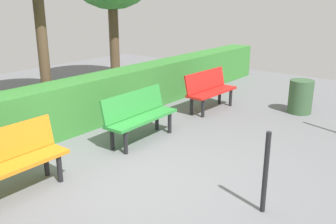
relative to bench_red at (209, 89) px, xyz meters
The scene contains 7 objects.
ground_plane 3.58m from the bench_red, 14.71° to the left, with size 16.72×16.72×0.00m, color slate.
bench_red is the anchor object (origin of this frame).
bench_green 2.34m from the bench_red, ahead, with size 1.50×0.50×0.86m.
bench_orange 4.72m from the bench_red, ahead, with size 1.42×0.47×0.86m.
hedge_row 2.69m from the bench_red, 29.05° to the right, with size 12.72×0.64×0.94m, color #387F33.
railing_post_mid 4.14m from the bench_red, 40.78° to the left, with size 0.06×0.06×1.00m, color black.
trash_bin 1.97m from the bench_red, 120.57° to the left, with size 0.50×0.50×0.72m, color #385938.
Camera 1 is at (3.42, 3.29, 2.43)m, focal length 39.59 mm.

